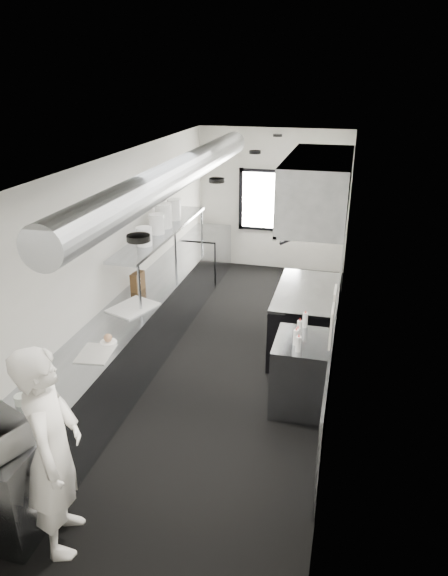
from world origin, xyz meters
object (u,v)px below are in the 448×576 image
Objects in this scene: knife_block at (138,281)px; exhaust_hood at (318,188)px; plate_stack_d at (174,210)px; squeeze_bottle_e at (305,320)px; range at (304,320)px; deli_tub_b at (21,400)px; line_cook at (53,451)px; squeeze_bottle_b at (296,337)px; squeeze_bottle_d at (299,327)px; small_plate at (108,342)px; prep_counter at (130,342)px; cutting_board at (133,307)px; plate_stack_b at (157,224)px; plate_stack_c at (163,216)px; plate_stack_a at (144,236)px; squeeze_bottle_a at (298,344)px; bottle_station at (301,373)px; far_work_table at (207,254)px; squeeze_bottle_c at (298,334)px; pass_shelf at (163,232)px; deli_tub_a at (36,386)px.

exhaust_hood is at bearing 18.70° from knife_block.
plate_stack_d is 1.75× the size of squeeze_bottle_e.
plate_stack_d is at bearing 158.29° from range.
knife_block reaches higher than deli_tub_b.
line_cook reaches higher than squeeze_bottle_b.
squeeze_bottle_d is at bearing -10.67° from knife_block.
line_cook is 1.90m from small_plate.
cutting_board is at bearing 80.96° from prep_counter.
plate_stack_b is (-0.07, 1.18, 0.81)m from cutting_board.
squeeze_bottle_d is at bearing -53.25° from line_cook.
deli_tub_b is at bearing -125.28° from range.
plate_stack_c is 1.09× the size of plate_stack_d.
knife_block is (-2.40, -0.49, -1.36)m from exhaust_hood.
plate_stack_a reaches higher than squeeze_bottle_a.
squeeze_bottle_e reaches higher than bottle_station.
cutting_board reaches higher than small_plate.
line_cook is (-1.64, -3.86, 0.49)m from range.
far_work_table is at bearing 91.64° from small_plate.
small_plate is 1.21× the size of squeeze_bottle_c.
pass_shelf is at bearing 145.64° from squeeze_bottle_d.
deli_tub_b is 0.37× the size of plate_stack_d.
squeeze_bottle_b is at bearing -16.27° from knife_block.
plate_stack_d is at bearing 140.20° from squeeze_bottle_e.
pass_shelf is at bearing 89.34° from knife_block.
line_cook is (-1.75, -2.46, 0.51)m from bottle_station.
small_plate is at bearing -136.46° from exhaust_hood.
prep_counter is at bearing -87.66° from plate_stack_b.
deli_tub_b is at bearing -91.41° from plate_stack_b.
deli_tub_a is 2.88m from squeeze_bottle_c.
plate_stack_c reaches higher than squeeze_bottle_a.
squeeze_bottle_c is (2.10, 0.59, 0.07)m from small_plate.
deli_tub_b is at bearing -137.28° from squeeze_bottle_e.
deli_tub_b is 2.22m from cutting_board.
squeeze_bottle_a is at bearing -61.41° from far_work_table.
pass_shelf is 11.40× the size of knife_block.
squeeze_bottle_e is (2.15, 0.96, 0.09)m from small_plate.
deli_tub_a is at bearing -82.36° from knife_block.
deli_tub_a is at bearing -127.91° from exhaust_hood.
range is 12.41× the size of deli_tub_a.
far_work_table is at bearing -15.40° from line_cook.
line_cook is at bearing -79.27° from cutting_board.
exhaust_hood is at bearing -48.06° from far_work_table.
plate_stack_d reaches higher than squeeze_bottle_d.
bottle_station is 7.22× the size of deli_tub_b.
squeeze_bottle_e is at bearing 42.72° from deli_tub_b.
knife_block is at bearing -97.89° from pass_shelf.
prep_counter is 48.11× the size of deli_tub_b.
knife_block is at bearing -8.62° from line_cook.
small_plate is 2.15m from squeeze_bottle_b.
exhaust_hood is at bearing -2.84° from plate_stack_b.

